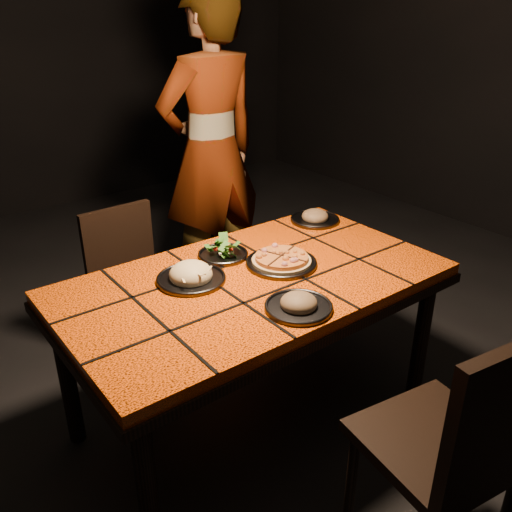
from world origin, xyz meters
TOP-DOWN VIEW (x-y plane):
  - room_shell at (0.00, 0.00)m, footprint 6.04×7.04m
  - dining_table at (0.00, 0.00)m, footprint 1.62×0.92m
  - chair_near at (0.06, -0.99)m, footprint 0.51×0.51m
  - chair_far_left at (-0.21, 0.79)m, footprint 0.39×0.39m
  - chair_far_right at (0.54, 1.04)m, footprint 0.47×0.47m
  - diner at (0.53, 1.12)m, footprint 0.72×0.49m
  - plate_pizza at (0.17, 0.02)m, footprint 0.34×0.34m
  - plate_pasta at (-0.22, 0.13)m, footprint 0.29×0.29m
  - plate_salad at (0.01, 0.24)m, footprint 0.23×0.23m
  - plate_mushroom_a at (-0.02, -0.31)m, footprint 0.26×0.26m
  - plate_mushroom_b at (0.64, 0.31)m, footprint 0.26×0.26m

SIDE VIEW (x-z plane):
  - chair_far_right at x=0.54m, z-range 0.06..0.89m
  - chair_far_left at x=-0.21m, z-range 0.06..0.91m
  - chair_near at x=0.06m, z-range 0.07..1.07m
  - dining_table at x=0.00m, z-range 0.30..1.05m
  - plate_pizza at x=0.17m, z-range 0.75..0.79m
  - plate_mushroom_b at x=0.64m, z-range 0.73..0.81m
  - plate_mushroom_a at x=-0.02m, z-range 0.73..0.81m
  - plate_pasta at x=-0.22m, z-range 0.73..0.82m
  - plate_salad at x=0.01m, z-range 0.74..0.81m
  - diner at x=0.53m, z-range 0.00..1.93m
  - room_shell at x=0.00m, z-range -0.04..3.04m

